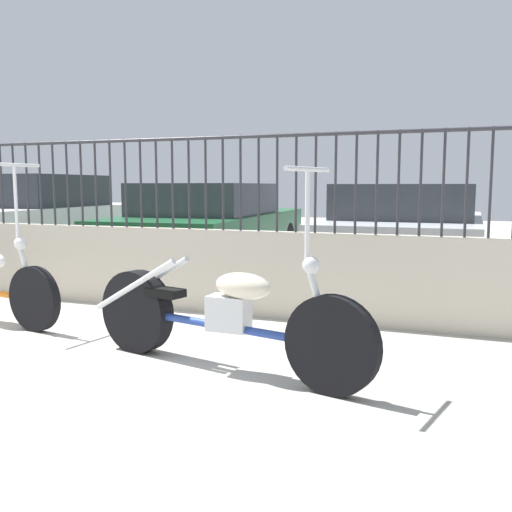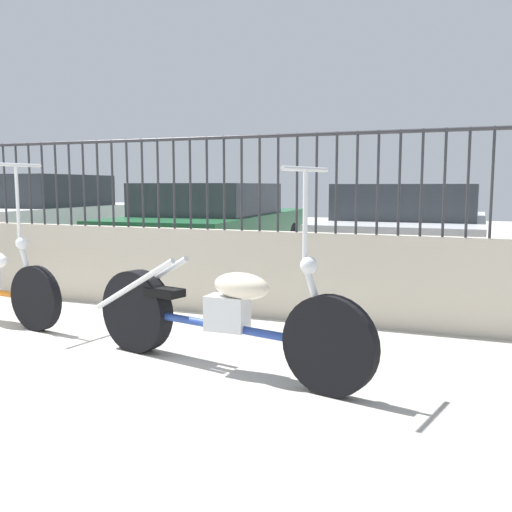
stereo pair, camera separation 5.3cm
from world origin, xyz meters
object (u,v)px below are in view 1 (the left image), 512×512
car_green (211,226)px  motorcycle_blue (208,314)px  car_white (44,218)px  car_silver (407,231)px

car_green → motorcycle_blue: bearing=-159.1°
car_white → car_green: 3.12m
motorcycle_blue → car_green: bearing=128.3°
car_white → car_silver: size_ratio=1.03×
car_silver → motorcycle_blue: bearing=168.8°
motorcycle_blue → car_green: (-2.05, 4.36, 0.29)m
car_white → car_green: bearing=-91.8°
car_silver → car_white: bearing=91.4°
motorcycle_blue → car_white: (-5.17, 4.26, 0.35)m
car_green → car_white: bearing=87.5°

